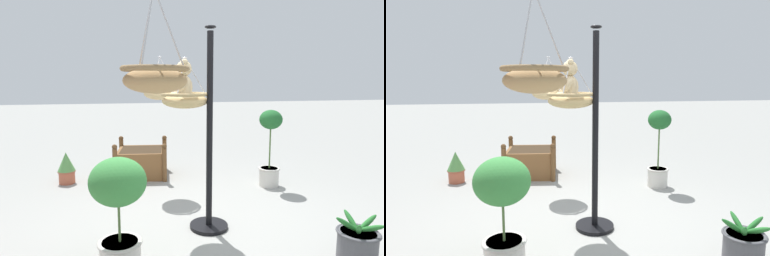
{
  "view_description": "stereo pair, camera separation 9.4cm",
  "coord_description": "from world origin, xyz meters",
  "views": [
    {
      "loc": [
        -3.63,
        0.78,
        1.71
      ],
      "look_at": [
        0.01,
        0.05,
        1.15
      ],
      "focal_mm": 30.82,
      "sensor_mm": 36.0,
      "label": 1
    },
    {
      "loc": [
        -3.65,
        0.69,
        1.71
      ],
      "look_at": [
        0.01,
        0.05,
        1.15
      ],
      "focal_mm": 30.82,
      "sensor_mm": 36.0,
      "label": 2
    }
  ],
  "objects": [
    {
      "name": "wooden_planter_box",
      "position": [
        2.15,
        0.54,
        0.26
      ],
      "size": [
        0.97,
        0.99,
        0.65
      ],
      "color": "brown",
      "rests_on": "ground"
    },
    {
      "name": "display_pole_central",
      "position": [
        -0.13,
        -0.12,
        0.68
      ],
      "size": [
        0.44,
        0.44,
        2.26
      ],
      "color": "black",
      "rests_on": "ground"
    },
    {
      "name": "potted_plant_bushy_green",
      "position": [
        1.92,
        1.77,
        0.27
      ],
      "size": [
        0.29,
        0.29,
        0.52
      ],
      "color": "#AD563D",
      "rests_on": "ground"
    },
    {
      "name": "ground_plane",
      "position": [
        0.0,
        0.0,
        0.0
      ],
      "size": [
        40.0,
        40.0,
        0.0
      ],
      "primitive_type": "plane",
      "color": "gray"
    },
    {
      "name": "potted_plant_small_succulent",
      "position": [
        1.15,
        -1.44,
        0.66
      ],
      "size": [
        0.36,
        0.36,
        1.23
      ],
      "color": "beige",
      "rests_on": "ground"
    },
    {
      "name": "hanging_basket_right_low",
      "position": [
        1.38,
        0.27,
        1.51
      ],
      "size": [
        0.52,
        0.52,
        0.65
      ],
      "color": "tan"
    },
    {
      "name": "hanging_basket_with_teddy",
      "position": [
        0.02,
        0.13,
        1.48
      ],
      "size": [
        0.55,
        0.55,
        0.57
      ],
      "color": "tan"
    },
    {
      "name": "potted_plant_tall_leafy",
      "position": [
        -1.06,
        -1.34,
        0.17
      ],
      "size": [
        0.44,
        0.46,
        0.44
      ],
      "color": "#4C4C51",
      "rests_on": "ground"
    },
    {
      "name": "hanging_basket_left_high",
      "position": [
        -1.53,
        0.6,
        1.71
      ],
      "size": [
        0.44,
        0.44,
        0.65
      ],
      "color": "#A37F51"
    },
    {
      "name": "teddy_bear",
      "position": [
        0.02,
        0.15,
        1.67
      ],
      "size": [
        0.31,
        0.27,
        0.44
      ],
      "color": "#D1B789"
    },
    {
      "name": "potted_plant_conical_shrub",
      "position": [
        -0.64,
        0.88,
        0.62
      ],
      "size": [
        0.53,
        0.53,
        1.0
      ],
      "color": "beige",
      "rests_on": "ground"
    }
  ]
}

